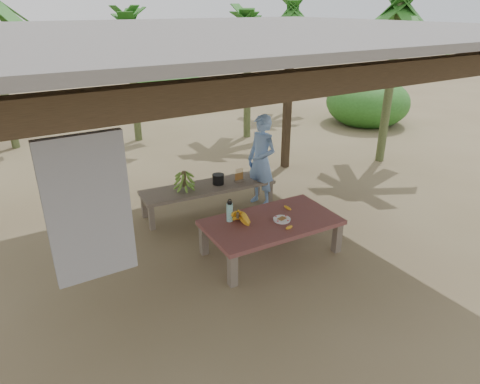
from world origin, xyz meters
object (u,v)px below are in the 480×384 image
plate (282,220)px  bench (208,189)px  cooking_pot (218,179)px  work_table (271,225)px  ripe_banana_bunch (238,218)px  woman (262,161)px  water_flask (230,212)px

plate → bench: bearing=97.7°
plate → cooking_pot: (-0.05, 1.69, 0.01)m
bench → work_table: bearing=-80.3°
bench → plate: plate is taller
work_table → ripe_banana_bunch: ripe_banana_bunch is taller
work_table → plate: bearing=-32.6°
plate → ripe_banana_bunch: bearing=158.0°
cooking_pot → woman: bearing=-16.3°
plate → cooking_pot: 1.69m
ripe_banana_bunch → woman: size_ratio=0.20×
work_table → ripe_banana_bunch: 0.49m
ripe_banana_bunch → water_flask: bearing=106.0°
ripe_banana_bunch → water_flask: (-0.04, 0.14, 0.04)m
ripe_banana_bunch → woman: woman is taller
bench → plate: size_ratio=9.55×
work_table → plate: 0.16m
plate → water_flask: (-0.60, 0.37, 0.12)m
work_table → woman: 1.64m
plate → work_table: bearing=144.9°
ripe_banana_bunch → plate: bearing=-22.0°
woman → work_table: bearing=-40.3°
cooking_pot → work_table: bearing=-92.3°
work_table → woman: bearing=63.4°
work_table → water_flask: (-0.48, 0.29, 0.20)m
plate → woman: bearing=65.8°
cooking_pot → woman: 0.79m
work_table → plate: plate is taller
bench → ripe_banana_bunch: (-0.33, -1.48, 0.20)m
work_table → woman: size_ratio=1.18×
ripe_banana_bunch → cooking_pot: bearing=70.9°
bench → ripe_banana_bunch: size_ratio=7.28×
bench → woman: 1.00m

